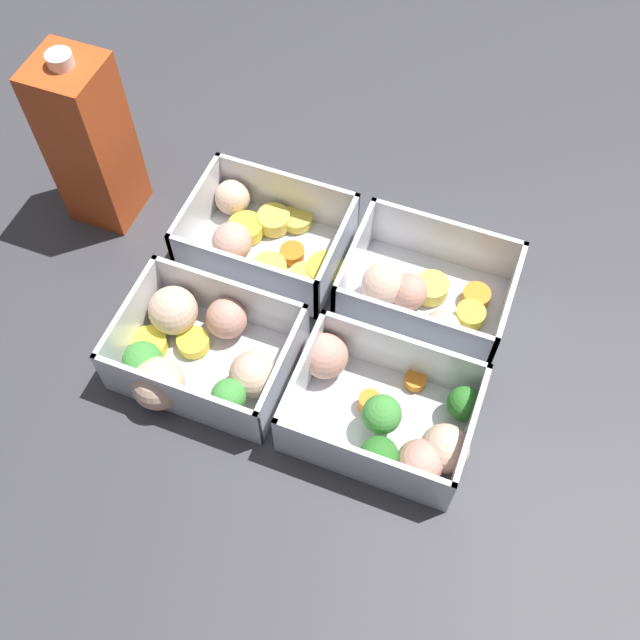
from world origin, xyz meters
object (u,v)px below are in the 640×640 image
Objects in this scene: container_far_left at (261,237)px; juice_carton at (90,142)px; container_far_right at (422,294)px; container_near_right at (390,417)px; container_near_left at (196,352)px.

juice_carton reaches higher than container_far_left.
container_far_right is at bearing -3.07° from container_far_left.
container_near_right and container_far_left have the same top height.
juice_carton reaches higher than container_near_right.
container_near_right is 0.14m from container_far_right.
juice_carton reaches higher than container_far_right.
juice_carton is (-0.18, 0.15, 0.07)m from container_near_left.
container_near_right is 0.40m from juice_carton.
container_near_right is at bearing -84.82° from container_far_right.
container_far_left is at bearing 176.93° from container_far_right.
juice_carton is (-0.35, 0.01, 0.07)m from container_far_right.
container_far_left is 0.88× the size of juice_carton.
container_far_left is 0.19m from juice_carton.
container_near_left and container_far_left have the same top height.
container_near_left is at bearing -90.26° from container_far_left.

